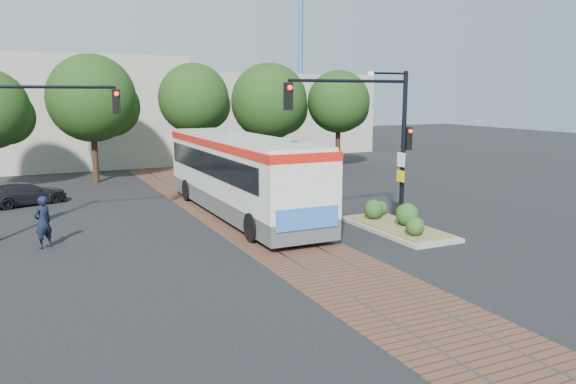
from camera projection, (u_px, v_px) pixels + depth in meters
name	position (u px, v px, depth m)	size (l,w,h in m)	color
ground	(277.00, 238.00, 21.13)	(120.00, 120.00, 0.00)	black
trackbed	(240.00, 217.00, 24.69)	(3.60, 40.00, 0.02)	brown
tree_row	(187.00, 102.00, 35.40)	(26.40, 5.60, 7.67)	#382314
warehouses	(127.00, 112.00, 45.82)	(40.00, 13.00, 8.00)	#ADA899
crane	(301.00, 38.00, 57.08)	(8.00, 0.50, 18.00)	#3F72B2
city_bus	(240.00, 171.00, 24.95)	(2.89, 13.11, 3.50)	#49494C
traffic_island	(396.00, 222.00, 22.30)	(2.20, 5.20, 1.13)	gray
signal_pole_main	(378.00, 126.00, 21.31)	(5.49, 0.46, 6.00)	black
signal_pole_left	(23.00, 135.00, 20.48)	(4.99, 0.34, 6.00)	black
officer	(43.00, 222.00, 19.61)	(0.67, 0.44, 1.85)	black
parked_car	(26.00, 194.00, 27.25)	(1.57, 3.86, 1.12)	black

